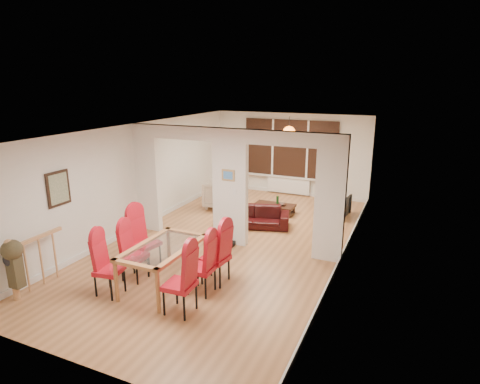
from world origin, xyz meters
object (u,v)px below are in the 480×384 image
Objects in this scene: television at (342,207)px; coffee_table at (274,209)px; dining_chair_lb at (134,253)px; dining_chair_lc at (146,240)px; sofa at (254,216)px; dining_chair_rb at (201,264)px; bowl at (281,204)px; armchair at (220,194)px; dining_chair_ra at (179,280)px; dining_chair_la at (109,266)px; person at (220,182)px; dining_chair_rc at (215,254)px; dining_table at (164,266)px; bottle at (278,200)px.

television is 1.85m from coffee_table.
dining_chair_lb is at bearing 157.55° from television.
dining_chair_lc is 0.65× the size of sofa.
dining_chair_rb is 4.78× the size of bowl.
coffee_table is (1.64, 0.11, -0.26)m from armchair.
dining_chair_ra reaches higher than dining_chair_rb.
dining_chair_lb is 4.62× the size of bowl.
dining_chair_la is at bearing -102.13° from coffee_table.
dining_chair_ra is at bearing 25.85° from person.
dining_chair_rc is at bearing 82.03° from dining_chair_rb.
dining_table is 4.73m from armchair.
dining_chair_rc is at bearing 31.73° from person.
dining_chair_ra is at bearing -88.20° from bottle.
dining_table is 1.60× the size of dining_chair_lb.
armchair is at bearing 106.52° from dining_chair_lc.
bowl is (-0.12, 4.18, -0.27)m from dining_chair_rc.
bottle is (-0.17, 4.58, -0.14)m from dining_chair_rb.
dining_chair_ra is 1.01× the size of dining_chair_rc.
sofa is at bearing -101.60° from bottle.
dining_chair_rc is 4.16m from bottle.
television is at bearing 53.03° from dining_chair_la.
television is (1.51, 5.78, -0.29)m from dining_chair_ra.
person is (-0.31, 4.85, 0.33)m from dining_chair_la.
dining_chair_rb is (0.00, 0.68, -0.03)m from dining_chair_ra.
dining_chair_lb is 0.90× the size of dining_chair_lc.
dining_chair_ra reaches higher than sofa.
armchair is at bearing -176.22° from coffee_table.
dining_chair_lb is 0.92× the size of coffee_table.
person is at bearing 121.87° from dining_chair_rc.
dining_chair_lc is at bearing 162.80° from dining_chair_rb.
dining_chair_la is 1.57m from dining_chair_rb.
dining_chair_rc is 4.90m from television.
dining_chair_lc is 1.53m from dining_chair_rb.
person reaches higher than dining_chair_la.
dining_chair_la is at bearing -103.27° from bottle.
armchair is at bearing 85.26° from dining_chair_la.
dining_chair_rc is at bearing -86.97° from bottle.
dining_chair_ra is 1.30× the size of armchair.
bowl is at bearing 57.94° from sofa.
dining_table is at bearing -98.01° from bowl.
bottle is (1.74, 0.07, 0.00)m from armchair.
dining_table is 0.65m from dining_chair_lb.
dining_chair_la is at bearing 9.96° from person.
dining_chair_rb is 3.82× the size of bottle.
bowl is (1.84, 0.09, -0.11)m from armchair.
dining_chair_rc is at bearing -85.63° from coffee_table.
dining_chair_lc is at bearing 154.10° from television.
sofa is at bearing 92.79° from dining_chair_ra.
sofa is at bearing 67.33° from person.
coffee_table is 5.02× the size of bowl.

